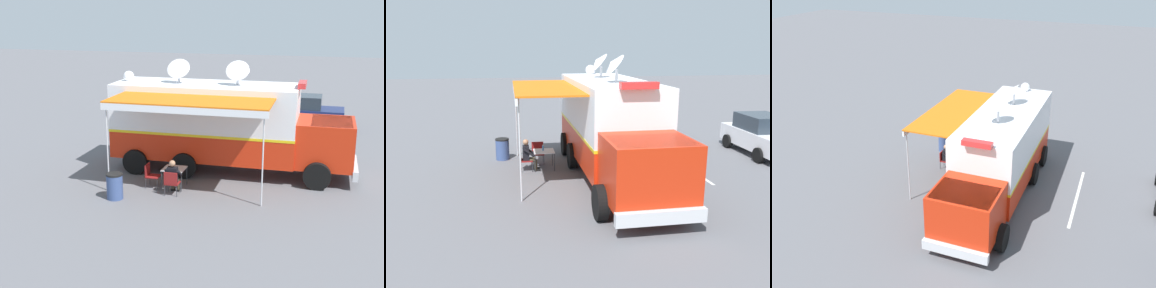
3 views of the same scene
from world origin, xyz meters
TOP-DOWN VIEW (x-y plane):
  - ground_plane at (0.00, 0.00)m, footprint 100.00×100.00m
  - lot_stripe at (-3.29, -0.06)m, footprint 0.12×4.80m
  - command_truck at (0.03, 0.75)m, footprint 4.85×9.49m
  - folding_table at (2.36, -0.59)m, footprint 0.80×0.80m
  - water_bottle at (2.39, -0.65)m, footprint 0.07×0.07m
  - folding_chair_at_table at (3.16, -0.44)m, footprint 0.48×0.48m
  - folding_chair_beside_table at (2.54, -1.44)m, footprint 0.48×0.48m
  - seated_responder at (2.98, -0.44)m, footprint 0.66×0.55m
  - trash_bin at (3.99, -2.23)m, footprint 0.57×0.57m
  - car_behind_truck at (-7.41, -1.23)m, footprint 2.14×4.26m

SIDE VIEW (x-z plane):
  - ground_plane at x=0.00m, z-range 0.00..0.00m
  - lot_stripe at x=-3.29m, z-range 0.00..0.01m
  - trash_bin at x=3.99m, z-range 0.00..0.91m
  - folding_chair_at_table at x=3.16m, z-range 0.08..0.95m
  - folding_chair_beside_table at x=2.54m, z-range 0.08..0.95m
  - seated_responder at x=2.98m, z-range 0.03..1.28m
  - folding_table at x=2.36m, z-range 0.31..1.04m
  - water_bottle at x=2.39m, z-range 0.72..0.95m
  - car_behind_truck at x=-7.41m, z-range 0.00..1.76m
  - command_truck at x=0.03m, z-range -0.32..4.21m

